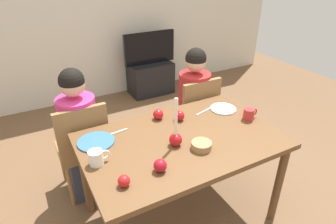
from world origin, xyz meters
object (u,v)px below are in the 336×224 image
at_px(apple_near_candle, 160,166).
at_px(apple_far_edge, 158,114).
at_px(chair_right, 195,114).
at_px(dining_table, 181,148).
at_px(person_right_child, 193,108).
at_px(candle_centerpiece, 176,136).
at_px(mug_right, 249,114).
at_px(tv_stand, 151,78).
at_px(apple_by_left_plate, 179,116).
at_px(apple_by_right_mug, 124,181).
at_px(plate_right, 223,109).
at_px(tv, 150,48).
at_px(chair_left, 83,145).
at_px(mug_left, 97,158).
at_px(person_left_child, 81,137).
at_px(bowl_walnuts, 201,145).
at_px(plate_left, 96,142).

xyz_separation_m(apple_near_candle, apple_far_edge, (0.27, 0.57, 0.00)).
bearing_deg(chair_right, dining_table, -130.80).
bearing_deg(person_right_child, candle_centerpiece, -131.09).
bearing_deg(mug_right, candle_centerpiece, -177.23).
bearing_deg(apple_far_edge, dining_table, -86.94).
height_order(tv_stand, apple_far_edge, apple_far_edge).
bearing_deg(person_right_child, apple_by_left_plate, -134.85).
bearing_deg(apple_by_right_mug, plate_right, 23.68).
distance_m(dining_table, tv_stand, 2.48).
distance_m(apple_by_left_plate, apple_far_edge, 0.17).
distance_m(dining_table, apple_far_edge, 0.35).
bearing_deg(dining_table, tv, 70.16).
relative_size(tv, mug_right, 6.11).
relative_size(tv_stand, apple_by_right_mug, 8.99).
relative_size(apple_near_candle, apple_by_left_plate, 1.02).
height_order(person_right_child, apple_near_candle, person_right_child).
relative_size(chair_left, candle_centerpiece, 2.52).
xyz_separation_m(chair_left, plate_right, (1.12, -0.40, 0.24)).
relative_size(tv, apple_near_candle, 9.63).
bearing_deg(mug_left, apple_by_right_mug, -73.43).
bearing_deg(mug_right, tv, 84.53).
height_order(plate_right, mug_left, mug_left).
relative_size(tv, apple_by_left_plate, 9.83).
relative_size(person_left_child, mug_right, 9.07).
bearing_deg(tv_stand, chair_left, -129.79).
height_order(bowl_walnuts, apple_by_left_plate, apple_by_left_plate).
xyz_separation_m(chair_left, plate_left, (0.03, -0.36, 0.24)).
height_order(tv_stand, mug_left, mug_left).
xyz_separation_m(mug_left, apple_near_candle, (0.31, -0.25, -0.01)).
distance_m(tv_stand, apple_by_right_mug, 2.94).
distance_m(bowl_walnuts, apple_near_candle, 0.36).
bearing_deg(person_left_child, mug_left, -92.24).
distance_m(person_left_child, bowl_walnuts, 1.05).
xyz_separation_m(chair_right, person_left_child, (-1.10, 0.03, 0.06)).
xyz_separation_m(plate_right, apple_far_edge, (-0.55, 0.12, 0.04)).
xyz_separation_m(mug_left, bowl_walnuts, (0.66, -0.17, -0.02)).
bearing_deg(candle_centerpiece, bowl_walnuts, -41.38).
relative_size(tv_stand, plate_left, 2.49).
bearing_deg(apple_by_right_mug, dining_table, 25.77).
height_order(plate_left, apple_far_edge, apple_far_edge).
height_order(dining_table, tv_stand, dining_table).
relative_size(plate_right, apple_by_right_mug, 3.04).
bearing_deg(plate_right, bowl_walnuts, -141.78).
bearing_deg(plate_right, mug_right, -72.25).
bearing_deg(plate_left, apple_near_candle, -61.90).
relative_size(chair_left, chair_right, 1.00).
bearing_deg(bowl_walnuts, apple_far_edge, 98.63).
bearing_deg(chair_left, dining_table, -46.36).
bearing_deg(person_left_child, dining_table, -47.84).
bearing_deg(chair_right, tv_stand, 79.76).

